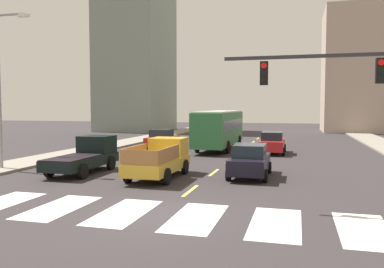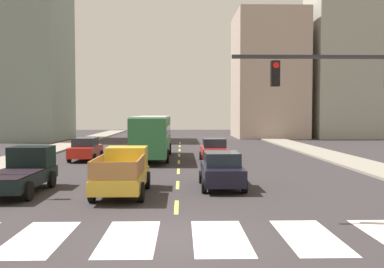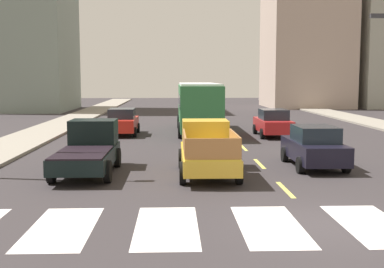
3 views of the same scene
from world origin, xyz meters
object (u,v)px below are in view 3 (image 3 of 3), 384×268
at_px(sedan_near_right, 273,123).
at_px(sedan_near_left, 314,147).
at_px(city_bus, 198,104).
at_px(sedan_far, 122,122).
at_px(pickup_stakebed, 207,149).
at_px(pickup_dark, 89,149).

bearing_deg(sedan_near_right, sedan_near_left, -90.48).
xyz_separation_m(city_bus, sedan_far, (-4.94, -0.97, -1.09)).
bearing_deg(city_bus, pickup_stakebed, -89.20).
xyz_separation_m(pickup_dark, sedan_near_right, (9.55, 11.68, -0.06)).
distance_m(pickup_dark, city_bus, 14.68).
xyz_separation_m(city_bus, sedan_near_right, (4.62, -2.12, -1.09)).
distance_m(pickup_stakebed, sedan_far, 13.99).
distance_m(sedan_near_left, sedan_far, 15.09).
bearing_deg(sedan_near_right, sedan_far, 175.18).
distance_m(pickup_stakebed, city_bus, 14.23).
bearing_deg(pickup_stakebed, sedan_far, 107.49).
height_order(sedan_far, sedan_near_right, same).
bearing_deg(pickup_stakebed, sedan_near_left, 12.85).
bearing_deg(pickup_dark, sedan_far, 86.77).
bearing_deg(city_bus, sedan_near_right, -22.43).
xyz_separation_m(pickup_stakebed, sedan_far, (-4.60, 13.21, -0.08)).
xyz_separation_m(pickup_stakebed, pickup_dark, (-4.58, 0.39, -0.02)).
bearing_deg(pickup_dark, city_bus, 67.05).
distance_m(sedan_far, sedan_near_right, 9.63).
bearing_deg(pickup_stakebed, pickup_dark, 173.38).
bearing_deg(pickup_stakebed, city_bus, 86.93).
height_order(sedan_near_left, sedan_far, same).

